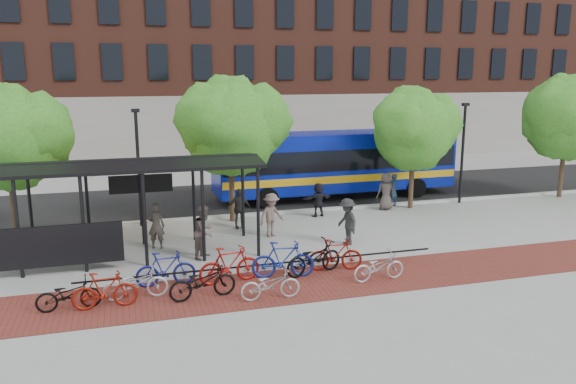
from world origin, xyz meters
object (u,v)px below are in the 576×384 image
object	(u,v)px
tree_a	(9,134)
bike_6	(270,284)
bike_0	(69,294)
bus_shelter	(109,176)
bike_4	(203,282)
bike_9	(335,255)
tree_d	(568,114)
pedestrian_3	(271,215)
lamp_post_left	(138,164)
pedestrian_5	(318,200)
tree_c	(415,126)
bike_2	(136,283)
bike_8	(314,258)
lamp_post_right	(463,150)
bike_7	(283,260)
bike_5	(229,265)
bike_10	(379,267)
tree_b	(232,123)
bike_3	(166,269)
pedestrian_6	(386,191)
bus	(335,160)
bike_1	(105,290)
pedestrian_8	(204,232)
pedestrian_1	(156,226)
pedestrian_9	(347,222)
pedestrian_7	(393,190)
pedestrian_4	(239,208)

from	to	relation	value
tree_a	bike_6	world-z (taller)	tree_a
tree_a	bike_0	bearing A→B (deg)	-72.66
bus_shelter	bike_4	world-z (taller)	bus_shelter
tree_a	bike_9	bearing A→B (deg)	-34.00
tree_d	pedestrian_3	world-z (taller)	tree_d
lamp_post_left	pedestrian_5	xyz separation A→B (m)	(8.03, -0.60, -1.95)
bike_0	tree_c	bearing A→B (deg)	-65.40
lamp_post_left	bike_2	bearing A→B (deg)	-92.99
bike_6	bike_8	xyz separation A→B (m)	(1.92, 1.66, 0.09)
bike_6	lamp_post_right	bearing A→B (deg)	-51.96
tree_c	pedestrian_5	xyz separation A→B (m)	(-5.06, -0.35, -3.26)
bike_7	pedestrian_5	distance (m)	8.21
tree_c	bike_5	distance (m)	13.50
bike_10	bike_8	bearing A→B (deg)	54.39
lamp_post_right	bike_2	bearing A→B (deg)	-153.07
tree_b	bike_3	size ratio (longest dim) A/B	3.45
pedestrian_6	bike_8	bearing A→B (deg)	49.83
bike_10	pedestrian_6	xyz separation A→B (m)	(4.48, 8.71, 0.44)
bus_shelter	bus	bearing A→B (deg)	32.08
bike_1	bike_5	bearing A→B (deg)	-77.10
bike_8	pedestrian_6	distance (m)	9.86
bike_1	pedestrian_8	bearing A→B (deg)	-43.73
bike_3	pedestrian_1	bearing A→B (deg)	0.35
bike_3	tree_b	bearing A→B (deg)	-26.51
lamp_post_right	tree_b	bearing A→B (deg)	-178.80
bike_2	pedestrian_8	world-z (taller)	pedestrian_8
tree_d	bike_7	bearing A→B (deg)	-156.84
bus_shelter	bike_6	size ratio (longest dim) A/B	5.86
bike_8	pedestrian_5	size ratio (longest dim) A/B	1.35
tree_d	bike_4	size ratio (longest dim) A/B	3.24
pedestrian_5	bike_8	bearing A→B (deg)	59.64
tree_b	bike_5	xyz separation A→B (m)	(-1.62, -7.60, -3.85)
bike_8	bike_9	size ratio (longest dim) A/B	1.16
tree_a	pedestrian_3	xyz separation A→B (m)	(9.99, -2.94, -3.33)
pedestrian_1	pedestrian_3	distance (m)	4.63
bike_0	bike_2	world-z (taller)	bike_2
tree_d	bike_0	distance (m)	26.10
lamp_post_right	pedestrian_1	distance (m)	16.03
bike_7	bike_9	xyz separation A→B (m)	(1.90, 0.18, -0.07)
lamp_post_left	bike_2	size ratio (longest dim) A/B	2.72
tree_a	pedestrian_9	bearing A→B (deg)	-20.92
tree_c	pedestrian_6	xyz separation A→B (m)	(-1.45, -0.03, -3.14)
lamp_post_left	bike_4	xyz separation A→B (m)	(1.47, -8.89, -2.22)
lamp_post_right	pedestrian_7	world-z (taller)	lamp_post_right
bus_shelter	pedestrian_5	distance (m)	10.04
lamp_post_left	pedestrian_9	xyz separation A→B (m)	(7.66, -5.06, -1.83)
tree_c	pedestrian_4	xyz separation A→B (m)	(-9.04, -1.32, -3.18)
bus	pedestrian_6	size ratio (longest dim) A/B	7.13
lamp_post_left	pedestrian_8	world-z (taller)	lamp_post_left
tree_b	pedestrian_5	bearing A→B (deg)	-5.09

